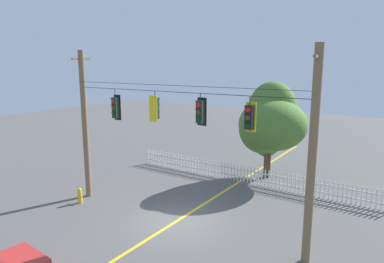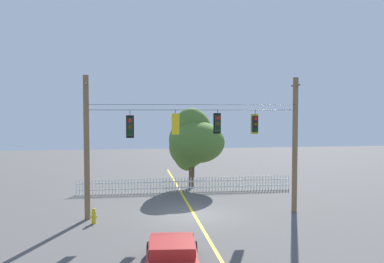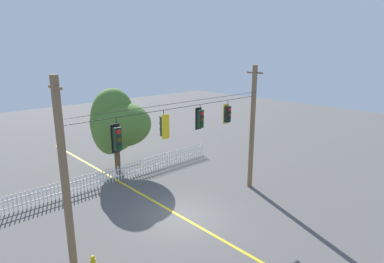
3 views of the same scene
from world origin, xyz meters
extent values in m
plane|color=#565451|center=(0.00, 0.00, 0.00)|extent=(80.00, 80.00, 0.00)
cube|color=gold|center=(0.00, 0.00, 0.00)|extent=(0.16, 36.00, 0.01)
cylinder|color=brown|center=(-5.88, 0.00, 3.90)|extent=(0.31, 0.31, 7.80)
cylinder|color=brown|center=(5.88, 0.00, 3.90)|extent=(0.31, 0.31, 7.80)
cube|color=brown|center=(-5.88, 0.00, 7.35)|extent=(0.10, 1.10, 0.10)
cube|color=brown|center=(5.88, 0.00, 7.35)|extent=(0.10, 1.10, 0.10)
cylinder|color=black|center=(0.00, 0.00, 5.93)|extent=(11.56, 0.02, 0.02)
cylinder|color=black|center=(0.00, -0.25, 6.23)|extent=(11.56, 0.02, 0.02)
cylinder|color=black|center=(-3.56, 0.00, 5.73)|extent=(0.03, 0.03, 0.41)
cube|color=black|center=(-3.56, 0.13, 5.02)|extent=(0.43, 0.02, 1.25)
cube|color=#1E3323|center=(-3.56, 0.00, 5.02)|extent=(0.30, 0.24, 1.01)
cylinder|color=red|center=(-3.56, -0.14, 5.35)|extent=(0.20, 0.03, 0.20)
cube|color=#1E3323|center=(-3.56, -0.18, 5.47)|extent=(0.22, 0.12, 0.06)
cylinder|color=#463B09|center=(-3.56, -0.14, 5.02)|extent=(0.20, 0.03, 0.20)
cube|color=#1E3323|center=(-3.56, -0.18, 5.13)|extent=(0.22, 0.12, 0.06)
cylinder|color=#073513|center=(-3.56, -0.14, 4.68)|extent=(0.20, 0.03, 0.20)
cube|color=#1E3323|center=(-3.56, -0.18, 4.80)|extent=(0.22, 0.12, 0.06)
cylinder|color=black|center=(-1.08, 0.00, 5.78)|extent=(0.03, 0.03, 0.31)
cube|color=yellow|center=(-1.08, -0.13, 5.16)|extent=(0.43, 0.02, 1.17)
cube|color=#1E3323|center=(-1.08, 0.00, 5.16)|extent=(0.30, 0.24, 0.94)
cylinder|color=red|center=(-1.08, 0.14, 5.47)|extent=(0.20, 0.03, 0.20)
cube|color=#1E3323|center=(-1.08, 0.18, 5.59)|extent=(0.22, 0.12, 0.06)
cylinder|color=#463B09|center=(-1.08, 0.14, 5.16)|extent=(0.20, 0.03, 0.20)
cube|color=#1E3323|center=(-1.08, 0.18, 5.27)|extent=(0.22, 0.12, 0.06)
cylinder|color=#073513|center=(-1.08, 0.14, 4.85)|extent=(0.20, 0.03, 0.20)
cube|color=#1E3323|center=(-1.08, 0.18, 4.96)|extent=(0.22, 0.12, 0.06)
cylinder|color=black|center=(1.31, 0.00, 5.79)|extent=(0.03, 0.03, 0.29)
cube|color=black|center=(1.31, 0.13, 5.17)|extent=(0.43, 0.02, 1.17)
cube|color=#1E3323|center=(1.31, 0.00, 5.17)|extent=(0.30, 0.24, 0.94)
cylinder|color=red|center=(1.31, -0.14, 5.49)|extent=(0.20, 0.03, 0.20)
cube|color=#1E3323|center=(1.31, -0.18, 5.60)|extent=(0.22, 0.12, 0.06)
cylinder|color=#463B09|center=(1.31, -0.14, 5.17)|extent=(0.20, 0.03, 0.20)
cube|color=#1E3323|center=(1.31, -0.18, 5.29)|extent=(0.22, 0.12, 0.06)
cylinder|color=#073513|center=(1.31, -0.14, 4.86)|extent=(0.20, 0.03, 0.20)
cube|color=#1E3323|center=(1.31, -0.18, 4.97)|extent=(0.22, 0.12, 0.06)
cylinder|color=black|center=(3.49, 0.00, 5.76)|extent=(0.03, 0.03, 0.35)
cube|color=yellow|center=(3.49, 0.13, 5.13)|extent=(0.43, 0.02, 1.14)
cube|color=black|center=(3.49, 0.00, 5.13)|extent=(0.30, 0.24, 0.92)
cylinder|color=red|center=(3.49, -0.14, 5.43)|extent=(0.20, 0.03, 0.20)
cube|color=black|center=(3.49, -0.18, 5.55)|extent=(0.22, 0.12, 0.06)
cylinder|color=#463B09|center=(3.49, -0.14, 5.13)|extent=(0.20, 0.03, 0.20)
cube|color=black|center=(3.49, -0.18, 5.24)|extent=(0.22, 0.12, 0.06)
cylinder|color=#073513|center=(3.49, -0.14, 4.82)|extent=(0.20, 0.03, 0.20)
cube|color=black|center=(3.49, -0.18, 4.94)|extent=(0.22, 0.12, 0.06)
cube|color=white|center=(-7.33, 6.67, 0.53)|extent=(0.06, 0.04, 1.06)
cube|color=white|center=(-7.11, 6.67, 0.53)|extent=(0.06, 0.04, 1.06)
cube|color=white|center=(-6.89, 6.67, 0.53)|extent=(0.06, 0.04, 1.06)
cube|color=white|center=(-6.66, 6.67, 0.53)|extent=(0.06, 0.04, 1.06)
cube|color=white|center=(-6.44, 6.67, 0.53)|extent=(0.06, 0.04, 1.06)
cube|color=white|center=(-6.21, 6.67, 0.53)|extent=(0.06, 0.04, 1.06)
cube|color=white|center=(-5.99, 6.67, 0.53)|extent=(0.06, 0.04, 1.06)
cube|color=white|center=(-5.76, 6.67, 0.53)|extent=(0.06, 0.04, 1.06)
cube|color=white|center=(-5.54, 6.67, 0.53)|extent=(0.06, 0.04, 1.06)
cube|color=white|center=(-5.32, 6.67, 0.53)|extent=(0.06, 0.04, 1.06)
cube|color=white|center=(-5.09, 6.67, 0.53)|extent=(0.06, 0.04, 1.06)
cube|color=white|center=(-4.87, 6.67, 0.53)|extent=(0.06, 0.04, 1.06)
cube|color=white|center=(-4.64, 6.67, 0.53)|extent=(0.06, 0.04, 1.06)
cube|color=white|center=(-4.42, 6.67, 0.53)|extent=(0.06, 0.04, 1.06)
cube|color=white|center=(-4.20, 6.67, 0.53)|extent=(0.06, 0.04, 1.06)
cube|color=white|center=(-3.97, 6.67, 0.53)|extent=(0.06, 0.04, 1.06)
cube|color=white|center=(-3.75, 6.67, 0.53)|extent=(0.06, 0.04, 1.06)
cube|color=white|center=(-3.52, 6.67, 0.53)|extent=(0.06, 0.04, 1.06)
cube|color=white|center=(-3.30, 6.67, 0.53)|extent=(0.06, 0.04, 1.06)
cube|color=white|center=(-3.08, 6.67, 0.53)|extent=(0.06, 0.04, 1.06)
cube|color=white|center=(-2.85, 6.67, 0.53)|extent=(0.06, 0.04, 1.06)
cube|color=white|center=(-2.63, 6.67, 0.53)|extent=(0.06, 0.04, 1.06)
cube|color=white|center=(-2.40, 6.67, 0.53)|extent=(0.06, 0.04, 1.06)
cube|color=white|center=(-2.18, 6.67, 0.53)|extent=(0.06, 0.04, 1.06)
cube|color=white|center=(-1.95, 6.67, 0.53)|extent=(0.06, 0.04, 1.06)
cube|color=white|center=(-1.73, 6.67, 0.53)|extent=(0.06, 0.04, 1.06)
cube|color=white|center=(-1.51, 6.67, 0.53)|extent=(0.06, 0.04, 1.06)
cube|color=white|center=(-1.28, 6.67, 0.53)|extent=(0.06, 0.04, 1.06)
cube|color=white|center=(-1.06, 6.67, 0.53)|extent=(0.06, 0.04, 1.06)
cube|color=white|center=(-0.83, 6.67, 0.53)|extent=(0.06, 0.04, 1.06)
cube|color=white|center=(-0.61, 6.67, 0.53)|extent=(0.06, 0.04, 1.06)
cube|color=white|center=(-0.39, 6.67, 0.53)|extent=(0.06, 0.04, 1.06)
cube|color=white|center=(-0.16, 6.67, 0.53)|extent=(0.06, 0.04, 1.06)
cube|color=white|center=(0.06, 6.67, 0.53)|extent=(0.06, 0.04, 1.06)
cube|color=white|center=(0.29, 6.67, 0.53)|extent=(0.06, 0.04, 1.06)
cube|color=white|center=(0.51, 6.67, 0.53)|extent=(0.06, 0.04, 1.06)
cube|color=white|center=(0.74, 6.67, 0.53)|extent=(0.06, 0.04, 1.06)
cube|color=white|center=(0.96, 6.67, 0.53)|extent=(0.06, 0.04, 1.06)
cube|color=white|center=(1.18, 6.67, 0.53)|extent=(0.06, 0.04, 1.06)
cube|color=white|center=(1.41, 6.67, 0.53)|extent=(0.06, 0.04, 1.06)
cube|color=white|center=(1.63, 6.67, 0.53)|extent=(0.06, 0.04, 1.06)
cube|color=white|center=(1.86, 6.67, 0.53)|extent=(0.06, 0.04, 1.06)
cube|color=white|center=(2.08, 6.67, 0.53)|extent=(0.06, 0.04, 1.06)
cube|color=white|center=(2.30, 6.67, 0.53)|extent=(0.06, 0.04, 1.06)
cube|color=white|center=(2.53, 6.67, 0.53)|extent=(0.06, 0.04, 1.06)
cube|color=white|center=(2.75, 6.67, 0.53)|extent=(0.06, 0.04, 1.06)
cube|color=white|center=(2.98, 6.67, 0.53)|extent=(0.06, 0.04, 1.06)
cube|color=white|center=(3.20, 6.67, 0.53)|extent=(0.06, 0.04, 1.06)
cube|color=white|center=(3.43, 6.67, 0.53)|extent=(0.06, 0.04, 1.06)
cube|color=white|center=(3.65, 6.67, 0.53)|extent=(0.06, 0.04, 1.06)
cube|color=white|center=(3.87, 6.67, 0.53)|extent=(0.06, 0.04, 1.06)
cube|color=white|center=(4.10, 6.67, 0.53)|extent=(0.06, 0.04, 1.06)
cube|color=white|center=(4.32, 6.67, 0.53)|extent=(0.06, 0.04, 1.06)
cube|color=white|center=(4.55, 6.67, 0.53)|extent=(0.06, 0.04, 1.06)
cube|color=white|center=(4.77, 6.67, 0.53)|extent=(0.06, 0.04, 1.06)
cube|color=white|center=(4.99, 6.67, 0.53)|extent=(0.06, 0.04, 1.06)
cube|color=white|center=(5.22, 6.67, 0.53)|extent=(0.06, 0.04, 1.06)
cube|color=white|center=(5.44, 6.67, 0.53)|extent=(0.06, 0.04, 1.06)
cube|color=white|center=(5.67, 6.67, 0.53)|extent=(0.06, 0.04, 1.06)
cube|color=white|center=(5.89, 6.67, 0.53)|extent=(0.06, 0.04, 1.06)
cube|color=white|center=(6.12, 6.67, 0.53)|extent=(0.06, 0.04, 1.06)
cube|color=white|center=(6.34, 6.67, 0.53)|extent=(0.06, 0.04, 1.06)
cube|color=white|center=(6.56, 6.67, 0.53)|extent=(0.06, 0.04, 1.06)
cube|color=white|center=(6.79, 6.67, 0.53)|extent=(0.06, 0.04, 1.06)
cube|color=white|center=(7.01, 6.67, 0.53)|extent=(0.06, 0.04, 1.06)
cube|color=white|center=(7.24, 6.67, 0.53)|extent=(0.06, 0.04, 1.06)
cube|color=white|center=(7.46, 6.67, 0.53)|extent=(0.06, 0.04, 1.06)
cube|color=white|center=(7.68, 6.67, 0.53)|extent=(0.06, 0.04, 1.06)
cube|color=white|center=(7.91, 6.67, 0.53)|extent=(0.06, 0.04, 1.06)
cube|color=white|center=(8.13, 6.67, 0.53)|extent=(0.06, 0.04, 1.06)
cube|color=white|center=(0.40, 6.70, 0.32)|extent=(15.47, 0.03, 0.08)
cube|color=white|center=(0.40, 6.70, 0.76)|extent=(15.47, 0.03, 0.08)
cylinder|color=brown|center=(0.99, 8.43, 1.18)|extent=(0.34, 0.34, 2.35)
ellipsoid|color=#4C752D|center=(0.77, 8.11, 3.16)|extent=(2.97, 2.74, 3.08)
ellipsoid|color=#4C752D|center=(0.69, 8.71, 3.62)|extent=(2.72, 2.32, 2.99)
ellipsoid|color=#4C752D|center=(1.09, 8.78, 4.32)|extent=(3.04, 2.59, 3.50)
cylinder|color=#473828|center=(1.08, 8.45, 1.06)|extent=(0.35, 0.35, 2.12)
ellipsoid|color=#4C752D|center=(0.75, 8.89, 3.54)|extent=(2.58, 2.55, 4.64)
ellipsoid|color=#4C752D|center=(1.42, 8.07, 3.49)|extent=(4.14, 3.99, 3.16)
cube|color=red|center=(-2.01, -7.77, 0.45)|extent=(2.21, 4.35, 0.55)
cube|color=red|center=(-2.02, -7.92, 0.94)|extent=(1.80, 2.16, 0.42)
cube|color=#232D38|center=(-2.02, -7.92, 0.94)|extent=(1.82, 2.08, 0.27)
cylinder|color=black|center=(-2.80, -6.39, 0.32)|extent=(0.24, 0.65, 0.64)
cylinder|color=black|center=(-0.97, -6.55, 0.32)|extent=(0.24, 0.65, 0.64)
cube|color=white|center=(-2.32, -5.65, 0.55)|extent=(0.20, 0.06, 0.10)
cube|color=white|center=(-1.31, -5.74, 0.55)|extent=(0.20, 0.06, 0.10)
cylinder|color=gold|center=(-5.46, -0.93, 0.32)|extent=(0.22, 0.22, 0.64)
sphere|color=gold|center=(-5.46, -0.93, 0.71)|extent=(0.20, 0.20, 0.20)
cylinder|color=gold|center=(-5.61, -0.93, 0.35)|extent=(0.08, 0.08, 0.08)
cylinder|color=gold|center=(-5.31, -0.93, 0.35)|extent=(0.08, 0.08, 0.08)
camera|label=1|loc=(8.86, -12.00, 7.10)|focal=32.68mm
camera|label=2|loc=(-3.44, -23.00, 5.97)|focal=39.13mm
camera|label=3|loc=(-9.93, -11.50, 8.58)|focal=29.52mm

